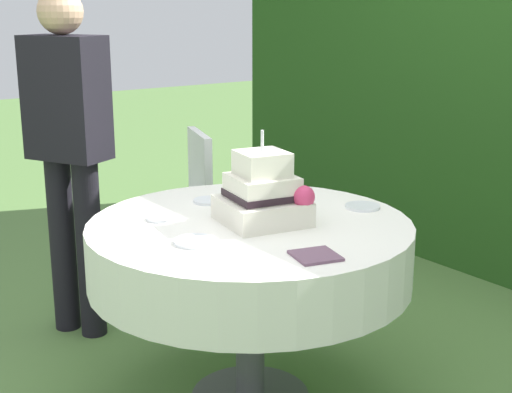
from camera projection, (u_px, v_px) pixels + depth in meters
The scene contains 9 objects.
cake_table at pixel (250, 252), 2.77m from camera, with size 1.23×1.23×0.74m.
wedding_cake at pixel (264, 195), 2.71m from camera, with size 0.34×0.34×0.35m.
serving_plate_near at pixel (195, 241), 2.50m from camera, with size 0.15×0.15×0.01m, color white.
serving_plate_far at pixel (161, 218), 2.77m from camera, with size 0.11×0.11×0.01m, color white.
serving_plate_left at pixel (209, 201), 3.01m from camera, with size 0.13×0.13×0.01m, color white.
serving_plate_right at pixel (363, 206), 2.93m from camera, with size 0.14×0.14×0.01m, color white.
napkin_stack at pixel (315, 256), 2.36m from camera, with size 0.14×0.14×0.01m, color #6B4C60.
garden_chair at pixel (182, 199), 3.82m from camera, with size 0.51×0.51×0.89m.
standing_person at pixel (69, 141), 3.30m from camera, with size 0.41×0.34×1.60m.
Camera 1 is at (2.13, -1.53, 1.54)m, focal length 51.24 mm.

